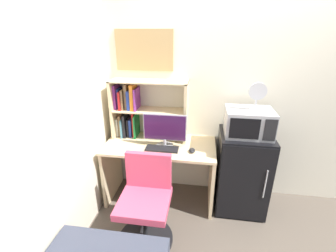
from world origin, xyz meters
TOP-DOWN VIEW (x-y plane):
  - wall_back at (0.40, 0.02)m, footprint 6.40×0.04m
  - wall_left at (-1.62, -1.60)m, footprint 0.04×4.40m
  - desk at (-0.91, -0.32)m, footprint 1.27×0.64m
  - hutch_bookshelf at (-1.22, -0.13)m, footprint 0.89×0.28m
  - monitor at (-0.85, -0.36)m, footprint 0.48×0.20m
  - keyboard at (-0.87, -0.44)m, footprint 0.36×0.14m
  - computer_mouse at (-0.53, -0.45)m, footprint 0.07×0.10m
  - mini_fridge at (0.04, -0.31)m, footprint 0.56×0.55m
  - microwave at (0.04, -0.31)m, footprint 0.48×0.39m
  - desk_fan at (0.09, -0.31)m, footprint 0.18×0.11m
  - desk_chair at (-0.95, -0.93)m, footprint 0.55×0.55m
  - wall_corkboard at (-1.14, -0.01)m, footprint 0.66×0.02m

SIDE VIEW (x-z plane):
  - desk_chair at x=-0.95m, z-range -0.06..0.83m
  - mini_fridge at x=0.04m, z-range 0.00..0.95m
  - desk at x=-0.91m, z-range 0.15..0.91m
  - keyboard at x=-0.87m, z-range 0.76..0.78m
  - computer_mouse at x=-0.53m, z-range 0.76..0.80m
  - monitor at x=-0.85m, z-range 0.77..1.16m
  - microwave at x=0.04m, z-range 0.95..1.23m
  - hutch_bookshelf at x=-1.22m, z-range 0.78..1.48m
  - wall_back at x=0.40m, z-range 0.00..2.60m
  - wall_left at x=-1.62m, z-range 0.00..2.60m
  - desk_fan at x=0.09m, z-range 1.25..1.54m
  - wall_corkboard at x=-1.14m, z-range 1.55..2.00m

